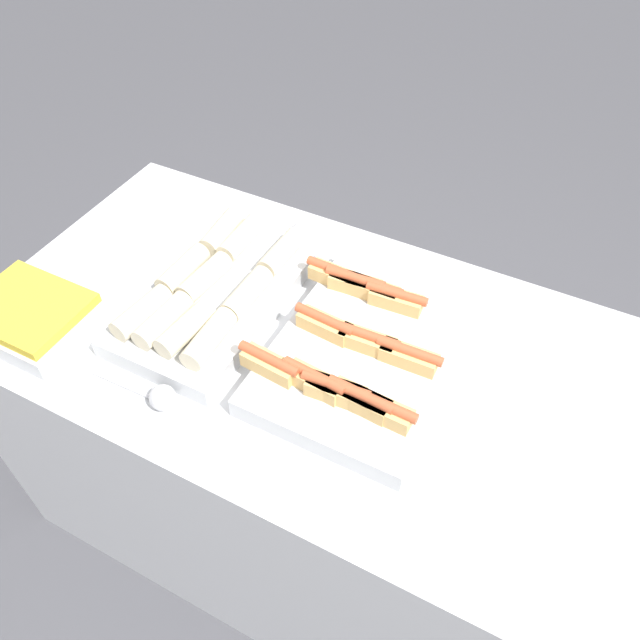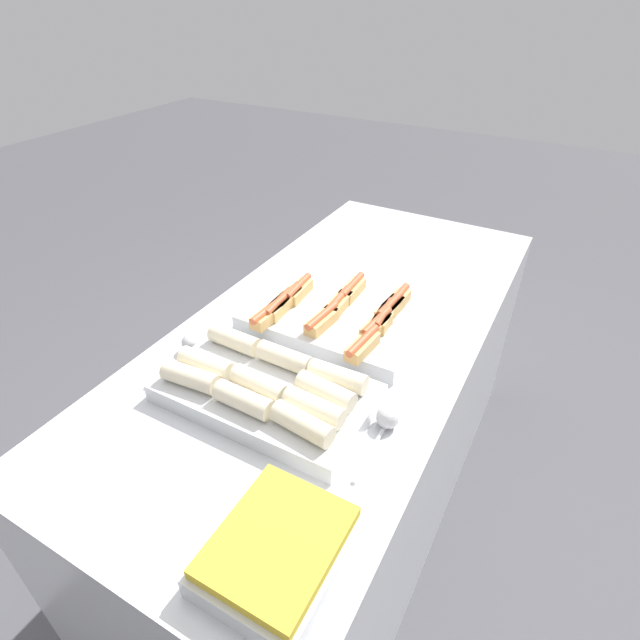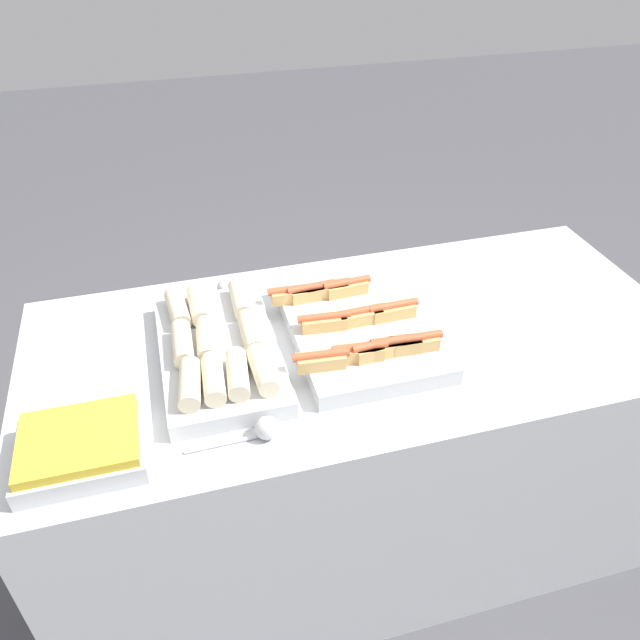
{
  "view_description": "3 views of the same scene",
  "coord_description": "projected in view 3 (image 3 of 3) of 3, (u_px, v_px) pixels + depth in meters",
  "views": [
    {
      "loc": [
        0.31,
        -0.83,
        1.95
      ],
      "look_at": [
        -0.12,
        0.0,
        0.96
      ],
      "focal_mm": 35.0,
      "sensor_mm": 36.0,
      "label": 1
    },
    {
      "loc": [
        -1.14,
        -0.57,
        1.77
      ],
      "look_at": [
        -0.12,
        0.0,
        0.96
      ],
      "focal_mm": 28.0,
      "sensor_mm": 36.0,
      "label": 2
    },
    {
      "loc": [
        -0.48,
        -1.3,
        1.96
      ],
      "look_at": [
        -0.12,
        0.0,
        0.96
      ],
      "focal_mm": 35.0,
      "sensor_mm": 36.0,
      "label": 3
    }
  ],
  "objects": [
    {
      "name": "tray_wraps",
      "position": [
        218.0,
        350.0,
        1.63
      ],
      "size": [
        0.3,
        0.53,
        0.1
      ],
      "color": "silver",
      "rests_on": "counter"
    },
    {
      "name": "tray_hotdogs",
      "position": [
        357.0,
        327.0,
        1.72
      ],
      "size": [
        0.41,
        0.52,
        0.1
      ],
      "color": "silver",
      "rests_on": "counter"
    },
    {
      "name": "ground_plane",
      "position": [
        352.0,
        526.0,
        2.27
      ],
      "size": [
        12.0,
        12.0,
        0.0
      ],
      "primitive_type": "plane",
      "color": "#4C4C51"
    },
    {
      "name": "counter",
      "position": [
        356.0,
        443.0,
        2.01
      ],
      "size": [
        1.86,
        0.84,
        0.88
      ],
      "color": "silver",
      "rests_on": "ground_plane"
    },
    {
      "name": "serving_spoon_far",
      "position": [
        223.0,
        289.0,
        1.89
      ],
      "size": [
        0.21,
        0.06,
        0.06
      ],
      "color": "silver",
      "rests_on": "counter"
    },
    {
      "name": "serving_spoon_near",
      "position": [
        263.0,
        429.0,
        1.43
      ],
      "size": [
        0.22,
        0.06,
        0.06
      ],
      "color": "silver",
      "rests_on": "counter"
    },
    {
      "name": "tray_side_front",
      "position": [
        81.0,
        447.0,
        1.37
      ],
      "size": [
        0.28,
        0.23,
        0.07
      ],
      "color": "silver",
      "rests_on": "counter"
    }
  ]
}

